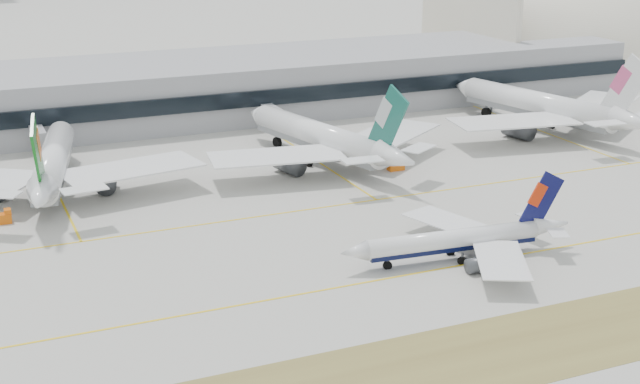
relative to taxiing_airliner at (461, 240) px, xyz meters
name	(u,v)px	position (x,y,z in m)	size (l,w,h in m)	color
ground	(329,275)	(-22.47, 2.60, -3.34)	(3000.00, 3000.00, 0.00)	#AAA69F
taxiing_airliner	(461,240)	(0.00, 0.00, 0.00)	(41.27, 35.74, 13.86)	white
widebody_eva	(52,165)	(-56.47, 62.39, 2.43)	(59.60, 59.23, 21.72)	white
widebody_cathay	(324,139)	(1.63, 59.50, 2.49)	(59.92, 59.66, 21.92)	white
widebody_china_air	(545,107)	(65.08, 64.70, 2.86)	(63.88, 63.56, 23.34)	white
terminal	(155,91)	(-22.47, 117.44, 4.16)	(280.00, 43.10, 15.00)	gray
hangar	(572,66)	(132.09, 137.60, -3.20)	(91.00, 60.00, 60.00)	beige
gse_b	(2,218)	(-67.66, 47.74, -2.29)	(3.55, 2.00, 2.60)	#D7590B
gse_c	(396,165)	(14.31, 49.08, -2.29)	(3.55, 2.00, 2.60)	#D7590B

